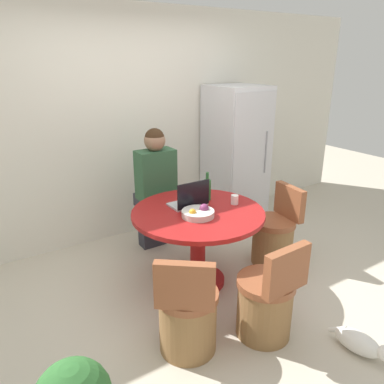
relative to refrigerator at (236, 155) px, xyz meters
name	(u,v)px	position (x,y,z in m)	size (l,w,h in m)	color
ground_plane	(210,295)	(-1.28, -1.27, -0.87)	(12.00, 12.00, 0.00)	beige
wall_back	(129,126)	(-1.28, 0.39, 0.43)	(7.00, 0.06, 2.60)	silver
refrigerator	(236,155)	(0.00, 0.00, 0.00)	(0.64, 0.69, 1.73)	silver
dining_table	(198,229)	(-1.25, -1.02, -0.31)	(1.20, 1.20, 0.74)	maroon
chair_right_side	(274,237)	(-0.37, -1.13, -0.58)	(0.46, 0.45, 0.82)	olive
chair_near_camera	(266,303)	(-1.21, -1.91, -0.58)	(0.44, 0.44, 0.82)	olive
chair_near_left_corner	(188,317)	(-1.80, -1.72, -0.58)	(0.51, 0.51, 0.82)	olive
person_seated	(154,184)	(-1.27, -0.20, -0.10)	(0.40, 0.37, 1.37)	#2D2D38
laptop	(190,201)	(-1.26, -0.89, -0.07)	(0.34, 0.22, 0.25)	#B7B7BC
fruit_bowl	(198,213)	(-1.32, -1.12, -0.09)	(0.28, 0.28, 0.10)	beige
coffee_cup	(235,200)	(-0.87, -1.07, -0.08)	(0.07, 0.07, 0.09)	white
bottle	(207,189)	(-1.02, -0.83, -0.02)	(0.07, 0.07, 0.28)	#23602D
cat	(361,343)	(-0.76, -2.43, -0.78)	(0.21, 0.48, 0.17)	white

